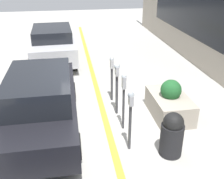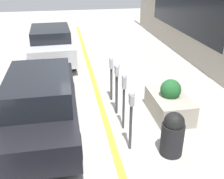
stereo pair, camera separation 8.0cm
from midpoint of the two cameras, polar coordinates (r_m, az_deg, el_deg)
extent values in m
plane|color=#ADAAA3|center=(7.41, -0.48, -6.88)|extent=(40.00, 40.00, 0.00)
cube|color=gold|center=(7.39, -1.10, -6.81)|extent=(24.50, 0.16, 0.04)
cube|color=black|center=(12.95, 15.71, 17.95)|extent=(7.35, 0.02, 2.67)
cylinder|color=#38383D|center=(6.09, 4.29, -8.24)|extent=(0.07, 0.07, 1.19)
cube|color=#99999E|center=(5.73, 4.52, -2.30)|extent=(0.18, 0.09, 0.24)
sphere|color=gray|center=(5.67, 4.57, -1.24)|extent=(0.15, 0.15, 0.15)
cylinder|color=#38383D|center=(6.81, 2.83, -4.24)|extent=(0.06, 0.06, 1.18)
cube|color=#99999E|center=(6.47, 2.97, 1.53)|extent=(0.15, 0.09, 0.32)
sphere|color=gray|center=(6.41, 3.00, 2.81)|extent=(0.13, 0.13, 0.13)
cylinder|color=#38383D|center=(7.50, 1.35, -1.16)|extent=(0.08, 0.08, 1.21)
cube|color=#99999E|center=(7.20, 1.41, 4.07)|extent=(0.20, 0.09, 0.26)
sphere|color=gray|center=(7.15, 1.42, 5.04)|extent=(0.17, 0.17, 0.17)
cylinder|color=#38383D|center=(8.28, 0.24, 1.12)|extent=(0.07, 0.07, 1.10)
cube|color=#99999E|center=(8.01, 0.25, 5.64)|extent=(0.16, 0.09, 0.29)
sphere|color=gray|center=(7.97, 0.25, 6.61)|extent=(0.13, 0.13, 0.13)
cube|color=#A39989|center=(7.72, 12.65, -3.45)|extent=(1.63, 0.98, 0.63)
sphere|color=#1E5628|center=(7.49, 13.01, -0.09)|extent=(0.59, 0.59, 0.59)
cube|color=black|center=(7.06, -14.59, -3.47)|extent=(4.54, 1.72, 0.69)
cube|color=black|center=(6.61, -15.29, 0.68)|extent=(2.36, 1.52, 0.61)
cylinder|color=black|center=(8.43, -8.41, -0.54)|extent=(0.61, 0.21, 0.61)
cylinder|color=black|center=(8.57, -19.02, -1.31)|extent=(0.61, 0.21, 0.61)
cylinder|color=black|center=(6.02, -7.40, -12.26)|extent=(0.61, 0.21, 0.61)
cylinder|color=black|center=(6.22, -22.49, -12.97)|extent=(0.61, 0.21, 0.61)
cube|color=#B7B7BC|center=(12.11, -12.44, 9.33)|extent=(4.35, 1.99, 0.75)
cube|color=black|center=(11.79, -12.74, 11.93)|extent=(2.29, 1.69, 0.46)
cylinder|color=black|center=(13.47, -8.54, 9.62)|extent=(0.66, 0.22, 0.66)
cylinder|color=black|center=(13.55, -15.71, 9.04)|extent=(0.66, 0.22, 0.66)
cylinder|color=black|center=(10.94, -8.06, 5.88)|extent=(0.66, 0.22, 0.66)
cylinder|color=black|center=(11.04, -16.79, 5.19)|extent=(0.66, 0.22, 0.66)
cylinder|color=black|center=(6.20, 13.17, -10.58)|extent=(0.52, 0.52, 0.78)
sphere|color=black|center=(5.95, 13.60, -7.05)|extent=(0.47, 0.47, 0.47)
camera|label=1|loc=(0.04, 90.33, -0.16)|focal=42.00mm
camera|label=2|loc=(0.04, -89.67, 0.16)|focal=42.00mm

